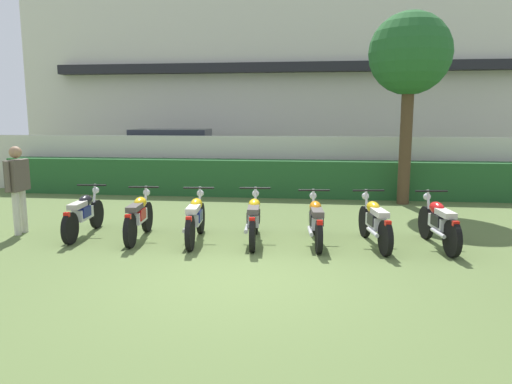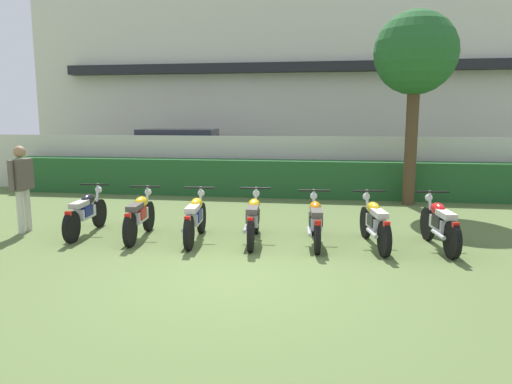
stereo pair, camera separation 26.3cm
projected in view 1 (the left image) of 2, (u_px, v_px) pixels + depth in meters
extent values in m
plane|color=#566B38|center=(237.00, 277.00, 6.93)|extent=(60.00, 60.00, 0.00)
cube|color=beige|center=(291.00, 83.00, 21.23)|extent=(21.73, 6.00, 7.62)
cube|color=black|center=(286.00, 67.00, 17.99)|extent=(18.25, 0.50, 0.36)
cube|color=beige|center=(278.00, 165.00, 14.53)|extent=(20.64, 0.30, 1.74)
cube|color=#235628|center=(276.00, 178.00, 13.90)|extent=(16.51, 0.70, 1.07)
cube|color=#9EA3A8|center=(177.00, 161.00, 17.12)|extent=(4.61, 2.15, 1.00)
cube|color=#2D333D|center=(171.00, 138.00, 17.00)|extent=(2.81, 1.88, 0.65)
cylinder|color=black|center=(224.00, 170.00, 18.01)|extent=(0.69, 0.27, 0.68)
cylinder|color=black|center=(217.00, 175.00, 16.19)|extent=(0.69, 0.27, 0.68)
cylinder|color=black|center=(142.00, 169.00, 18.17)|extent=(0.69, 0.27, 0.68)
cylinder|color=black|center=(127.00, 175.00, 16.35)|extent=(0.69, 0.27, 0.68)
cylinder|color=#4C3823|center=(405.00, 144.00, 12.54)|extent=(0.32, 0.32, 3.20)
sphere|color=#235B28|center=(410.00, 53.00, 12.17)|extent=(2.12, 2.12, 2.12)
cylinder|color=black|center=(97.00, 214.00, 9.96)|extent=(0.14, 0.60, 0.60)
cylinder|color=black|center=(70.00, 228.00, 8.68)|extent=(0.14, 0.60, 0.60)
cube|color=silver|center=(83.00, 214.00, 9.25)|extent=(0.25, 0.61, 0.22)
ellipsoid|color=black|center=(86.00, 201.00, 9.38)|extent=(0.25, 0.46, 0.22)
cube|color=#B2ADA3|center=(77.00, 205.00, 8.99)|extent=(0.24, 0.53, 0.10)
cube|color=red|center=(67.00, 215.00, 8.53)|extent=(0.11, 0.09, 0.08)
cylinder|color=silver|center=(94.00, 200.00, 9.83)|extent=(0.07, 0.23, 0.65)
cylinder|color=black|center=(92.00, 185.00, 9.69)|extent=(0.60, 0.08, 0.04)
sphere|color=silver|center=(96.00, 190.00, 9.91)|extent=(0.14, 0.14, 0.14)
cylinder|color=silver|center=(72.00, 223.00, 9.03)|extent=(0.11, 0.55, 0.07)
cube|color=navy|center=(82.00, 212.00, 9.19)|extent=(0.27, 0.38, 0.20)
cylinder|color=black|center=(147.00, 217.00, 9.64)|extent=(0.15, 0.62, 0.61)
cylinder|color=black|center=(130.00, 231.00, 8.44)|extent=(0.15, 0.62, 0.61)
cube|color=silver|center=(138.00, 216.00, 8.97)|extent=(0.26, 0.62, 0.22)
ellipsoid|color=yellow|center=(140.00, 203.00, 9.10)|extent=(0.26, 0.46, 0.22)
cube|color=#4C4742|center=(134.00, 208.00, 8.71)|extent=(0.25, 0.54, 0.10)
cube|color=red|center=(128.00, 217.00, 8.30)|extent=(0.11, 0.09, 0.08)
cylinder|color=silver|center=(145.00, 202.00, 9.50)|extent=(0.07, 0.23, 0.65)
cylinder|color=black|center=(144.00, 187.00, 9.36)|extent=(0.60, 0.09, 0.04)
sphere|color=silver|center=(147.00, 193.00, 9.58)|extent=(0.14, 0.14, 0.14)
cylinder|color=silver|center=(128.00, 226.00, 8.74)|extent=(0.12, 0.55, 0.07)
cube|color=#A51414|center=(137.00, 214.00, 8.91)|extent=(0.27, 0.38, 0.20)
cylinder|color=black|center=(201.00, 218.00, 9.52)|extent=(0.15, 0.62, 0.62)
cylinder|color=black|center=(190.00, 233.00, 8.26)|extent=(0.15, 0.62, 0.62)
cube|color=silver|center=(195.00, 218.00, 8.82)|extent=(0.25, 0.62, 0.22)
ellipsoid|color=yellow|center=(196.00, 204.00, 8.95)|extent=(0.26, 0.46, 0.22)
cube|color=beige|center=(193.00, 209.00, 8.56)|extent=(0.25, 0.54, 0.10)
cube|color=red|center=(189.00, 219.00, 8.12)|extent=(0.11, 0.09, 0.08)
cylinder|color=silver|center=(200.00, 203.00, 9.38)|extent=(0.07, 0.23, 0.65)
cylinder|color=black|center=(199.00, 188.00, 9.24)|extent=(0.60, 0.09, 0.04)
sphere|color=silver|center=(200.00, 193.00, 9.46)|extent=(0.14, 0.14, 0.14)
cylinder|color=silver|center=(187.00, 228.00, 8.59)|extent=(0.12, 0.55, 0.07)
cube|color=navy|center=(195.00, 216.00, 8.76)|extent=(0.27, 0.38, 0.20)
cylinder|color=black|center=(256.00, 218.00, 9.50)|extent=(0.14, 0.62, 0.61)
cylinder|color=black|center=(252.00, 234.00, 8.19)|extent=(0.14, 0.62, 0.61)
cube|color=silver|center=(254.00, 218.00, 8.77)|extent=(0.25, 0.61, 0.22)
ellipsoid|color=yellow|center=(254.00, 205.00, 8.91)|extent=(0.25, 0.46, 0.22)
cube|color=#4C4742|center=(253.00, 210.00, 8.51)|extent=(0.24, 0.53, 0.10)
cube|color=red|center=(252.00, 220.00, 8.05)|extent=(0.11, 0.09, 0.08)
cylinder|color=silver|center=(255.00, 203.00, 9.36)|extent=(0.07, 0.23, 0.65)
cylinder|color=black|center=(255.00, 188.00, 9.22)|extent=(0.60, 0.08, 0.04)
sphere|color=silver|center=(256.00, 194.00, 9.44)|extent=(0.14, 0.14, 0.14)
cylinder|color=silver|center=(247.00, 228.00, 8.55)|extent=(0.11, 0.55, 0.07)
cube|color=black|center=(254.00, 216.00, 8.72)|extent=(0.27, 0.38, 0.20)
cylinder|color=black|center=(313.00, 221.00, 9.39)|extent=(0.14, 0.57, 0.56)
cylinder|color=black|center=(319.00, 237.00, 8.10)|extent=(0.14, 0.57, 0.56)
cube|color=silver|center=(316.00, 221.00, 8.67)|extent=(0.25, 0.61, 0.22)
ellipsoid|color=orange|center=(315.00, 207.00, 8.80)|extent=(0.26, 0.46, 0.22)
cube|color=#4C4742|center=(317.00, 212.00, 8.41)|extent=(0.24, 0.53, 0.10)
cube|color=red|center=(320.00, 223.00, 7.95)|extent=(0.11, 0.09, 0.08)
cylinder|color=silver|center=(313.00, 206.00, 9.25)|extent=(0.07, 0.23, 0.65)
cylinder|color=black|center=(314.00, 190.00, 9.11)|extent=(0.60, 0.09, 0.04)
sphere|color=silver|center=(313.00, 196.00, 9.33)|extent=(0.14, 0.14, 0.14)
cylinder|color=silver|center=(310.00, 231.00, 8.45)|extent=(0.12, 0.55, 0.07)
cube|color=black|center=(316.00, 219.00, 8.61)|extent=(0.27, 0.38, 0.20)
cylinder|color=black|center=(365.00, 221.00, 9.22)|extent=(0.19, 0.61, 0.61)
cylinder|color=black|center=(385.00, 238.00, 7.96)|extent=(0.19, 0.61, 0.61)
cube|color=silver|center=(375.00, 222.00, 8.52)|extent=(0.30, 0.62, 0.22)
ellipsoid|color=yellow|center=(373.00, 207.00, 8.65)|extent=(0.29, 0.47, 0.22)
cube|color=beige|center=(380.00, 213.00, 8.26)|extent=(0.28, 0.55, 0.10)
cube|color=red|center=(388.00, 223.00, 7.81)|extent=(0.11, 0.10, 0.08)
cylinder|color=silver|center=(367.00, 206.00, 9.08)|extent=(0.09, 0.23, 0.65)
cylinder|color=black|center=(369.00, 191.00, 8.95)|extent=(0.60, 0.13, 0.04)
sphere|color=silver|center=(365.00, 196.00, 9.16)|extent=(0.14, 0.14, 0.14)
cylinder|color=silver|center=(373.00, 232.00, 8.29)|extent=(0.16, 0.55, 0.07)
cube|color=black|center=(376.00, 220.00, 8.46)|extent=(0.30, 0.39, 0.20)
cylinder|color=black|center=(426.00, 223.00, 9.08)|extent=(0.17, 0.64, 0.63)
cylinder|color=black|center=(452.00, 239.00, 7.87)|extent=(0.17, 0.64, 0.63)
cube|color=silver|center=(440.00, 222.00, 8.40)|extent=(0.27, 0.62, 0.22)
ellipsoid|color=red|center=(437.00, 208.00, 8.54)|extent=(0.27, 0.46, 0.22)
cube|color=beige|center=(446.00, 214.00, 8.14)|extent=(0.26, 0.54, 0.10)
cube|color=red|center=(456.00, 224.00, 7.73)|extent=(0.11, 0.09, 0.08)
cylinder|color=silver|center=(429.00, 207.00, 8.94)|extent=(0.08, 0.23, 0.65)
cylinder|color=black|center=(431.00, 191.00, 8.80)|extent=(0.60, 0.11, 0.04)
sphere|color=silver|center=(427.00, 197.00, 9.02)|extent=(0.14, 0.14, 0.14)
cylinder|color=silver|center=(438.00, 233.00, 8.18)|extent=(0.14, 0.55, 0.07)
cube|color=black|center=(441.00, 220.00, 8.35)|extent=(0.28, 0.39, 0.20)
cylinder|color=beige|center=(23.00, 211.00, 9.56)|extent=(0.13, 0.13, 0.87)
cylinder|color=beige|center=(17.00, 213.00, 9.34)|extent=(0.13, 0.13, 0.87)
cube|color=brown|center=(17.00, 175.00, 9.33)|extent=(0.22, 0.51, 0.62)
cylinder|color=brown|center=(26.00, 173.00, 9.63)|extent=(0.09, 0.09, 0.59)
cylinder|color=brown|center=(7.00, 176.00, 9.03)|extent=(0.09, 0.09, 0.59)
sphere|color=#9E7556|center=(15.00, 152.00, 9.26)|extent=(0.24, 0.24, 0.24)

